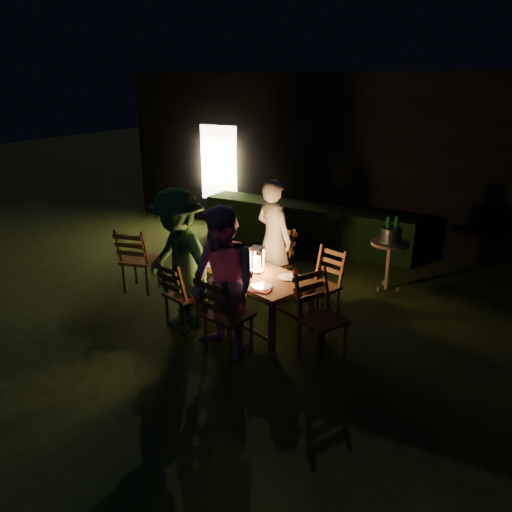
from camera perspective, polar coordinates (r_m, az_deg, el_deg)
The scene contains 29 objects.
garden_envelope at distance 11.55m, azimuth 13.23°, elevation 11.66°, with size 40.00×40.00×3.20m.
dining_table at distance 6.56m, azimuth -0.51°, elevation -2.44°, with size 1.85×1.34×0.70m.
chair_near_left at distance 6.60m, azimuth -8.17°, elevation -5.62°, with size 0.55×0.57×0.99m.
chair_near_right at distance 5.93m, azimuth -3.30°, elevation -8.25°, with size 0.58×0.61×1.08m.
chair_far_left at distance 7.46m, azimuth 1.72°, elevation -2.12°, with size 0.65×0.67×1.08m.
chair_far_right at distance 6.84m, azimuth 7.44°, elevation -4.66°, with size 0.56×0.58×0.99m.
chair_end at distance 5.91m, azimuth 7.44°, elevation -8.58°, with size 0.66×0.64×1.05m.
chair_spare at distance 7.81m, azimuth -13.12°, elevation -1.65°, with size 0.58×0.61×1.07m.
person_house_side at distance 7.31m, azimuth 2.02°, elevation 2.00°, with size 0.64×0.42×1.76m, color beige.
person_opp_right at distance 5.66m, azimuth -3.81°, elevation -3.26°, with size 0.87×0.68×1.80m, color #B97FA8.
person_opp_left at distance 6.33m, azimuth -8.82°, elevation -0.59°, with size 1.20×0.69×1.86m, color #2D5A2E.
lantern at distance 6.47m, azimuth 0.11°, elevation -0.60°, with size 0.16×0.16×0.35m.
plate_far_left at distance 7.06m, azimuth -2.09°, elevation -0.15°, with size 0.25×0.25×0.01m, color white.
plate_near_left at distance 6.81m, azimuth -4.95°, elevation -0.99°, with size 0.25×0.25×0.01m, color white.
plate_far_right at distance 6.37m, azimuth 3.64°, elevation -2.45°, with size 0.25×0.25×0.01m, color white.
plate_near_right at distance 6.09m, azimuth 0.70°, elevation -3.49°, with size 0.25×0.25×0.01m, color white.
wineglass_a at distance 6.89m, azimuth -0.39°, elevation 0.06°, with size 0.06×0.06×0.18m, color #59070F, non-canonical shape.
wineglass_b at distance 6.96m, azimuth -5.15°, elevation 0.20°, with size 0.06×0.06×0.18m, color #59070F, non-canonical shape.
wineglass_c at distance 6.12m, azimuth -0.65°, elevation -2.53°, with size 0.06×0.06×0.18m, color #59070F, non-canonical shape.
wineglass_d at distance 6.20m, azimuth 4.51°, elevation -2.30°, with size 0.06×0.06×0.18m, color #59070F, non-canonical shape.
wineglass_e at distance 6.40m, azimuth -3.13°, elevation -1.56°, with size 0.06×0.06×0.18m, color silver, non-canonical shape.
bottle_table at distance 6.66m, azimuth -1.93°, elevation -0.17°, with size 0.07×0.07×0.28m, color #0F471E.
napkin_left at distance 6.45m, azimuth -3.54°, elevation -2.15°, with size 0.18×0.14×0.01m, color red.
napkin_right at distance 5.97m, azimuth 0.78°, elevation -3.99°, with size 0.18×0.14×0.01m, color red.
phone at distance 6.82m, azimuth -5.84°, elevation -1.01°, with size 0.14×0.07×0.01m, color black.
side_table at distance 7.79m, azimuth 15.07°, elevation 0.94°, with size 0.57×0.57×0.77m.
ice_bucket at distance 7.73m, azimuth 15.20°, elevation 2.35°, with size 0.30×0.30×0.22m, color #A5A8AD.
bottle_bucket_a at distance 7.69m, azimuth 14.79°, elevation 2.69°, with size 0.07×0.07×0.32m, color #0F471E.
bottle_bucket_b at distance 7.75m, azimuth 15.66°, elevation 2.72°, with size 0.07×0.07×0.32m, color #0F471E.
Camera 1 is at (3.16, -4.84, 3.11)m, focal length 35.00 mm.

